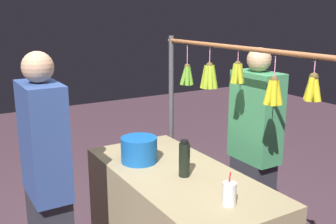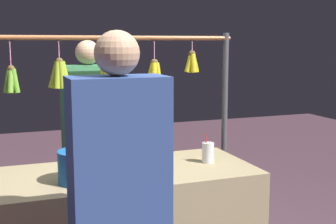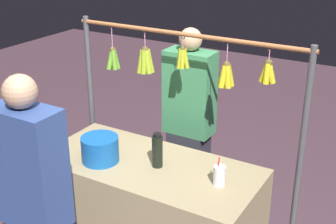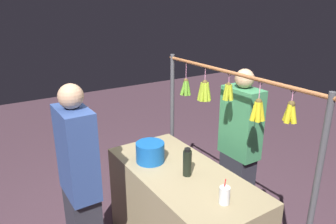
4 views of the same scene
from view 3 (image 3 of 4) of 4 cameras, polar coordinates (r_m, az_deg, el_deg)
name	(u,v)px [view 3 (image 3 of 4)]	position (r m, az deg, el deg)	size (l,w,h in m)	color
market_counter	(150,218)	(3.43, -2.20, -12.84)	(1.52, 0.71, 0.88)	tan
display_rack	(181,94)	(3.44, 1.65, 2.18)	(1.85, 0.13, 1.72)	#4C4C51
water_bottle	(157,151)	(3.11, -1.32, -4.78)	(0.07, 0.07, 0.25)	black
blue_bucket	(100,149)	(3.22, -8.34, -4.53)	(0.26, 0.26, 0.18)	#1659AD
drink_cup	(219,175)	(2.95, 6.34, -7.73)	(0.08, 0.08, 0.19)	silver
vendor_person	(189,128)	(3.85, 2.58, -2.01)	(0.40, 0.21, 1.66)	#2D2D38
customer_person	(36,216)	(2.85, -15.88, -12.18)	(0.40, 0.22, 1.70)	#2D2D38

